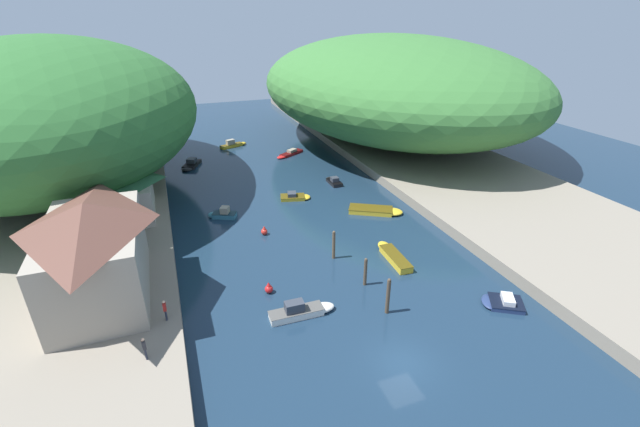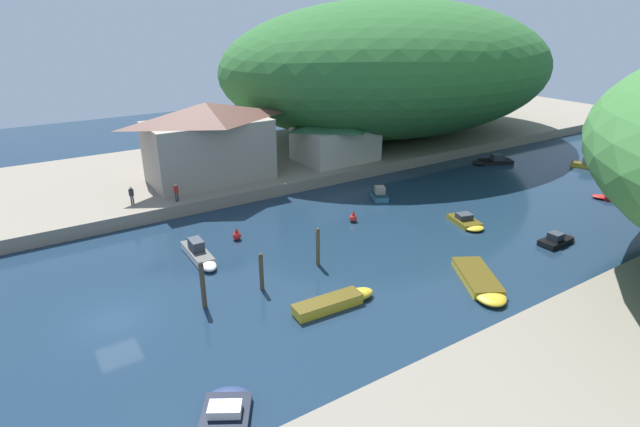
% 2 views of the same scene
% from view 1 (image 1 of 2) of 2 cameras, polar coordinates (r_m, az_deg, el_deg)
% --- Properties ---
extents(water_surface, '(130.00, 130.00, 0.00)m').
position_cam_1_polar(water_surface, '(54.61, -4.94, 2.06)').
color(water_surface, '#192D42').
rests_on(water_surface, ground).
extents(left_bank, '(22.00, 120.00, 1.19)m').
position_cam_1_polar(left_bank, '(54.15, -31.10, -1.29)').
color(left_bank, gray).
rests_on(left_bank, ground).
extents(right_bank, '(22.00, 120.00, 1.19)m').
position_cam_1_polar(right_bank, '(64.90, 16.70, 5.51)').
color(right_bank, gray).
rests_on(right_bank, ground).
extents(hillside_left, '(35.26, 49.36, 17.92)m').
position_cam_1_polar(hillside_left, '(64.38, -32.28, 11.41)').
color(hillside_left, '#2D662D').
rests_on(hillside_left, left_bank).
extents(hillside_right, '(42.97, 60.16, 16.84)m').
position_cam_1_polar(hillside_right, '(79.19, 9.70, 16.48)').
color(hillside_right, '#387033').
rests_on(hillside_right, right_bank).
extents(waterfront_building, '(7.13, 12.86, 7.92)m').
position_cam_1_polar(waterfront_building, '(36.83, -27.85, -4.23)').
color(waterfront_building, gray).
rests_on(waterfront_building, left_bank).
extents(boathouse_shed, '(7.27, 9.18, 5.08)m').
position_cam_1_polar(boathouse_shed, '(50.91, -25.27, 2.44)').
color(boathouse_shed, '#B2A899').
rests_on(boathouse_shed, left_bank).
extents(boat_far_upstream, '(5.41, 4.03, 0.84)m').
position_cam_1_polar(boat_far_upstream, '(71.02, -4.12, 7.96)').
color(boat_far_upstream, red).
rests_on(boat_far_upstream, water_surface).
extents(boat_mid_channel, '(3.82, 3.46, 0.84)m').
position_cam_1_polar(boat_mid_channel, '(38.37, 23.10, -10.83)').
color(boat_mid_channel, navy).
rests_on(boat_mid_channel, water_surface).
extents(boat_navy_launch, '(1.44, 3.61, 0.99)m').
position_cam_1_polar(boat_navy_launch, '(59.15, 1.80, 4.36)').
color(boat_navy_launch, black).
rests_on(boat_navy_launch, water_surface).
extents(boat_cabin_cruiser, '(3.54, 2.63, 1.31)m').
position_cam_1_polar(boat_cabin_cruiser, '(50.50, -12.96, -0.07)').
color(boat_cabin_cruiser, teal).
rests_on(boat_cabin_cruiser, water_surface).
extents(boat_far_right_bank, '(3.61, 5.19, 1.16)m').
position_cam_1_polar(boat_far_right_bank, '(68.27, -16.85, 6.25)').
color(boat_far_right_bank, black).
rests_on(boat_far_right_bank, water_surface).
extents(boat_near_quay, '(1.54, 5.77, 0.68)m').
position_cam_1_polar(boat_near_quay, '(41.97, 9.62, -5.46)').
color(boat_near_quay, gold).
rests_on(boat_near_quay, water_surface).
extents(boat_small_dinghy, '(4.08, 2.63, 0.88)m').
position_cam_1_polar(boat_small_dinghy, '(54.20, -3.28, 2.25)').
color(boat_small_dinghy, gold).
rests_on(boat_small_dinghy, water_surface).
extents(boat_yellow_tender, '(6.47, 4.91, 0.57)m').
position_cam_1_polar(boat_yellow_tender, '(50.81, 7.63, 0.39)').
color(boat_yellow_tender, gold).
rests_on(boat_yellow_tender, water_surface).
extents(boat_red_skiff, '(5.31, 1.37, 1.40)m').
position_cam_1_polar(boat_red_skiff, '(34.33, -2.35, -12.82)').
color(boat_red_skiff, silver).
rests_on(boat_red_skiff, water_surface).
extents(boat_moored_right, '(5.02, 2.75, 1.35)m').
position_cam_1_polar(boat_moored_right, '(76.89, -11.46, 9.01)').
color(boat_moored_right, gold).
rests_on(boat_moored_right, water_surface).
extents(mooring_post_nearest, '(0.31, 0.31, 3.21)m').
position_cam_1_polar(mooring_post_nearest, '(34.24, 9.06, -10.79)').
color(mooring_post_nearest, '#4C3D2D').
rests_on(mooring_post_nearest, water_surface).
extents(mooring_post_second, '(0.29, 0.29, 2.69)m').
position_cam_1_polar(mooring_post_second, '(37.29, 6.07, -7.71)').
color(mooring_post_second, '#4C3D2D').
rests_on(mooring_post_second, water_surface).
extents(mooring_post_middle, '(0.29, 0.29, 2.96)m').
position_cam_1_polar(mooring_post_middle, '(40.80, 1.85, -4.17)').
color(mooring_post_middle, brown).
rests_on(mooring_post_middle, water_surface).
extents(channel_buoy_near, '(0.70, 0.70, 1.05)m').
position_cam_1_polar(channel_buoy_near, '(36.92, -6.84, -9.91)').
color(channel_buoy_near, red).
rests_on(channel_buoy_near, water_surface).
extents(channel_buoy_far, '(0.69, 0.69, 1.03)m').
position_cam_1_polar(channel_buoy_far, '(45.86, -7.44, -2.35)').
color(channel_buoy_far, red).
rests_on(channel_buoy_far, water_surface).
extents(person_on_quay, '(0.22, 0.38, 1.69)m').
position_cam_1_polar(person_on_quay, '(33.61, -19.99, -11.84)').
color(person_on_quay, '#282D3D').
rests_on(person_on_quay, left_bank).
extents(person_by_boathouse, '(0.30, 0.42, 1.69)m').
position_cam_1_polar(person_by_boathouse, '(30.87, -22.39, -16.13)').
color(person_by_boathouse, '#282D3D').
rests_on(person_by_boathouse, left_bank).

